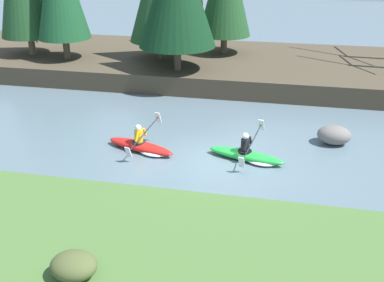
% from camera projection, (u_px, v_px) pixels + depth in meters
% --- Properties ---
extents(ground_plane, '(90.00, 90.00, 0.00)m').
position_uv_depth(ground_plane, '(213.00, 161.00, 15.49)').
color(ground_plane, slate).
extents(riverbank_near, '(44.00, 5.18, 0.57)m').
position_uv_depth(riverbank_near, '(173.00, 259.00, 10.33)').
color(riverbank_near, '#476B33').
rests_on(riverbank_near, ground).
extents(riverbank_far, '(44.00, 8.81, 0.96)m').
position_uv_depth(riverbank_far, '(244.00, 67.00, 24.83)').
color(riverbank_far, '#473D2D').
rests_on(riverbank_far, ground).
extents(bare_tree_mid_upstream, '(3.10, 3.06, 5.58)m').
position_uv_depth(bare_tree_mid_upstream, '(201.00, 3.00, 25.54)').
color(bare_tree_mid_upstream, '#7A664C').
rests_on(bare_tree_mid_upstream, riverbank_far).
extents(shrub_clump_third, '(1.00, 0.83, 0.54)m').
position_uv_depth(shrub_clump_third, '(74.00, 266.00, 9.30)').
color(shrub_clump_third, '#4C562D').
rests_on(shrub_clump_third, riverbank_near).
extents(kayaker_lead, '(2.78, 2.05, 1.20)m').
position_uv_depth(kayaker_lead, '(249.00, 155.00, 15.42)').
color(kayaker_lead, green).
rests_on(kayaker_lead, ground).
extents(kayaker_middle, '(2.76, 2.03, 1.20)m').
position_uv_depth(kayaker_middle, '(143.00, 146.00, 16.08)').
color(kayaker_middle, red).
rests_on(kayaker_middle, ground).
extents(boulder_midstream, '(1.23, 0.96, 0.70)m').
position_uv_depth(boulder_midstream, '(334.00, 135.00, 16.63)').
color(boulder_midstream, slate).
rests_on(boulder_midstream, ground).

